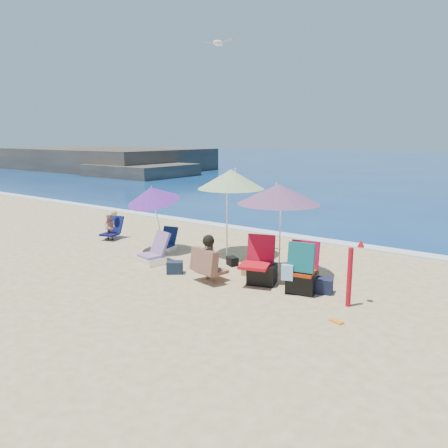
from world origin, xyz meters
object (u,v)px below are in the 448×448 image
Objects in this scene: umbrella_blue at (152,195)px; seagull at (218,43)px; furled_umbrella at (352,271)px; camp_chair_left at (261,269)px; person_center at (208,259)px; chair_navy at (167,245)px; camp_chair_right at (301,274)px; person_left at (111,227)px; umbrella_striped at (231,179)px; umbrella_turquoise at (279,194)px; chair_rainbow at (154,255)px.

seagull is (1.41, 0.98, 3.67)m from umbrella_blue.
camp_chair_left is at bearing 177.23° from furled_umbrella.
person_center is (-0.97, -0.54, 0.19)m from camp_chair_left.
camp_chair_right is (4.36, -0.79, 0.21)m from chair_navy.
camp_chair_left reaches higher than person_left.
seagull is (1.23, 0.69, 5.03)m from chair_navy.
umbrella_striped reaches higher than camp_chair_right.
person_center is (-0.98, -1.19, -1.31)m from umbrella_turquoise.
umbrella_striped reaches higher than chair_rainbow.
chair_rainbow is 5.33m from seagull.
umbrella_striped is 1.20× the size of umbrella_blue.
camp_chair_left is at bearing 28.91° from person_center.
umbrella_striped reaches higher than umbrella_blue.
chair_rainbow is (-2.87, -0.90, -1.60)m from umbrella_turquoise.
chair_navy is at bearing 169.69° from camp_chair_right.
chair_rainbow is 1.93m from person_center.
umbrella_blue is 1.85× the size of camp_chair_left.
umbrella_striped is at bearing -9.76° from seagull.
person_center reaches higher than person_left.
chair_rainbow is at bearing -60.98° from chair_navy.
umbrella_blue is 3.03m from person_center.
person_center is at bearing -171.34° from furled_umbrella.
umbrella_striped is at bearing 152.40° from camp_chair_right.
umbrella_striped is at bearing 157.93° from furled_umbrella.
chair_navy is 0.63× the size of camp_chair_left.
umbrella_striped is 4.22m from furled_umbrella.
camp_chair_left is at bearing -38.45° from umbrella_striped.
chair_rainbow is 0.73× the size of camp_chair_right.
umbrella_blue is 5.66m from furled_umbrella.
seagull is (3.45, 0.72, 4.81)m from person_left.
person_center is at bearing -67.51° from umbrella_striped.
umbrella_striped is at bearing 56.93° from chair_rainbow.
furled_umbrella is at bearing -6.45° from person_left.
person_left is (-5.67, 0.12, -1.41)m from umbrella_turquoise.
umbrella_turquoise is at bearing 158.97° from furled_umbrella.
furled_umbrella is at bearing -9.42° from chair_navy.
furled_umbrella is (1.93, -0.74, -1.14)m from umbrella_turquoise.
umbrella_turquoise is 1.81m from camp_chair_right.
furled_umbrella is at bearing 8.66° from person_center.
umbrella_blue is 2.19× the size of person_left.
camp_chair_right is 1.30× the size of seagull.
umbrella_blue is at bearing 172.01° from camp_chair_left.
camp_chair_right is 1.23× the size of person_left.
person_center is 1.28× the size of seagull.
seagull reaches higher than person_center.
person_left is at bearing 178.83° from umbrella_turquoise.
person_center reaches higher than chair_navy.
umbrella_blue is 4.70m from camp_chair_right.
person_left is at bearing -170.51° from umbrella_striped.
camp_chair_right is (4.53, -0.50, -1.15)m from umbrella_blue.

